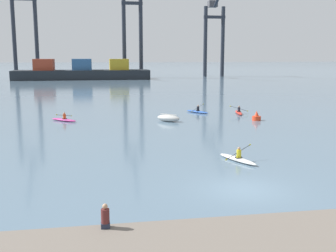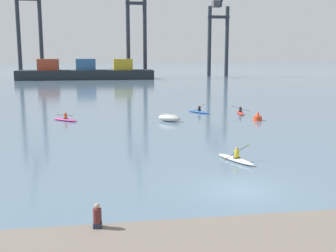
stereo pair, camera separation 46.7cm
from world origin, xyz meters
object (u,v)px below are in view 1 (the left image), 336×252
channel_buoy (256,117)px  kayak_red (239,112)px  capsized_dinghy (168,118)px  container_barge (82,72)px  kayak_blue (197,111)px  gantry_crane_west_mid (132,19)px  kayak_magenta (64,119)px  gantry_crane_east_mid (215,28)px  gantry_crane_west (24,16)px  kayak_white (238,159)px  seated_onlooker (105,217)px

channel_buoy → kayak_red: channel_buoy is taller
capsized_dinghy → channel_buoy: bearing=-5.4°
container_barge → channel_buoy: bearing=-75.6°
channel_buoy → kayak_blue: (-4.74, 6.69, -0.19)m
container_barge → gantry_crane_west_mid: size_ratio=1.07×
kayak_magenta → gantry_crane_east_mid: bearing=64.7°
gantry_crane_west → kayak_white: bearing=-74.6°
kayak_blue → kayak_red: bearing=-18.9°
channel_buoy → kayak_magenta: 20.11m
gantry_crane_east_mid → seated_onlooker: size_ratio=33.07×
container_barge → kayak_red: (20.37, -74.52, -1.89)m
kayak_red → kayak_blue: 4.85m
gantry_crane_east_mid → kayak_white: size_ratio=8.78×
gantry_crane_west_mid → kayak_red: gantry_crane_west_mid is taller
gantry_crane_west → kayak_red: (37.59, -88.21, -18.38)m
gantry_crane_east_mid → kayak_red: bearing=-104.1°
channel_buoy → container_barge: bearing=104.4°
kayak_blue → seated_onlooker: seated_onlooker is taller
channel_buoy → kayak_blue: size_ratio=0.32×
gantry_crane_west_mid → capsized_dinghy: (-3.75, -85.74, -17.04)m
capsized_dinghy → kayak_magenta: bearing=169.3°
gantry_crane_west → seated_onlooker: 123.05m
channel_buoy → gantry_crane_west: bearing=112.0°
gantry_crane_west → gantry_crane_west_mid: (32.25, -6.72, -1.16)m
gantry_crane_east_mid → container_barge: bearing=-167.0°
gantry_crane_east_mid → kayak_blue: bearing=-107.3°
gantry_crane_east_mid → seated_onlooker: (-37.14, -115.74, -14.22)m
channel_buoy → kayak_white: (-7.58, -15.88, -0.19)m
container_barge → capsized_dinghy: bearing=-81.8°
gantry_crane_east_mid → gantry_crane_west_mid: bearing=-174.4°
gantry_crane_west → kayak_red: 97.63m
channel_buoy → gantry_crane_west_mid: bearing=93.6°
gantry_crane_west_mid → capsized_dinghy: size_ratio=13.23×
kayak_red → kayak_white: bearing=-109.5°
gantry_crane_west → gantry_crane_east_mid: 58.89m
gantry_crane_east_mid → kayak_magenta: bearing=-115.3°
gantry_crane_west → kayak_magenta: 93.99m
gantry_crane_west_mid → kayak_red: size_ratio=10.25×
kayak_red → kayak_white: kayak_white is taller
gantry_crane_east_mid → kayak_red: 87.97m
kayak_magenta → capsized_dinghy: bearing=-10.7°
gantry_crane_west_mid → kayak_red: bearing=-86.3°
gantry_crane_east_mid → kayak_white: bearing=-105.2°
gantry_crane_west → kayak_white: gantry_crane_west is taller
channel_buoy → kayak_magenta: size_ratio=0.34×
gantry_crane_west_mid → gantry_crane_east_mid: bearing=5.6°
container_barge → kayak_red: size_ratio=10.96×
kayak_magenta → kayak_red: 19.88m
kayak_magenta → kayak_white: bearing=-56.7°
gantry_crane_west → kayak_red: gantry_crane_west is taller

